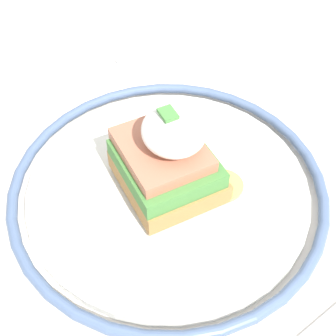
% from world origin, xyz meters
% --- Properties ---
extents(dining_table, '(0.82, 0.76, 0.76)m').
position_xyz_m(dining_table, '(0.00, 0.00, 0.62)').
color(dining_table, beige).
rests_on(dining_table, ground_plane).
extents(plate, '(0.29, 0.29, 0.02)m').
position_xyz_m(plate, '(0.02, -0.02, 0.77)').
color(plate, silver).
rests_on(plate, dining_table).
extents(sandwich, '(0.09, 0.10, 0.08)m').
position_xyz_m(sandwich, '(0.02, -0.02, 0.81)').
color(sandwich, '#9E703D').
rests_on(sandwich, plate).
extents(fork, '(0.04, 0.15, 0.00)m').
position_xyz_m(fork, '(-0.17, -0.01, 0.77)').
color(fork, silver).
rests_on(fork, dining_table).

